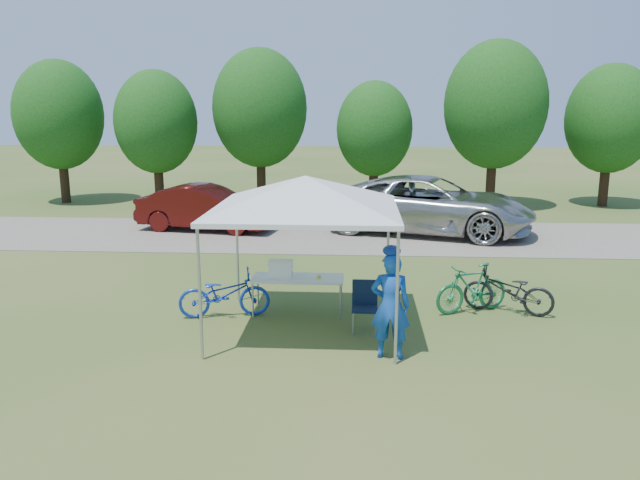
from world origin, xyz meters
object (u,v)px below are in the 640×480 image
at_px(minivan, 430,205).
at_px(cooler, 281,269).
at_px(sedan, 206,208).
at_px(folding_table, 298,279).
at_px(bike_dark, 508,291).
at_px(bike_green, 472,288).
at_px(folding_chair, 365,301).
at_px(bike_blue, 224,294).
at_px(cyclist, 390,306).

bearing_deg(minivan, cooler, 171.76).
distance_m(cooler, sedan, 8.52).
height_order(folding_table, sedan, sedan).
xyz_separation_m(cooler, bike_dark, (4.32, 0.25, -0.43)).
bearing_deg(bike_green, cooler, -110.20).
distance_m(folding_table, sedan, 8.65).
distance_m(folding_chair, minivan, 8.90).
height_order(folding_chair, bike_blue, bike_blue).
height_order(folding_chair, sedan, sedan).
relative_size(cooler, bike_green, 0.29).
xyz_separation_m(folding_chair, sedan, (-4.92, 8.64, 0.21)).
distance_m(bike_blue, sedan, 8.45).
bearing_deg(bike_green, minivan, 155.23).
xyz_separation_m(folding_table, bike_green, (3.32, 0.28, -0.20)).
bearing_deg(bike_dark, sedan, -114.71).
bearing_deg(folding_table, folding_chair, -32.31).
relative_size(bike_blue, bike_green, 1.09).
relative_size(cyclist, sedan, 0.39).
height_order(folding_table, minivan, minivan).
height_order(cyclist, sedan, cyclist).
relative_size(minivan, sedan, 1.46).
height_order(folding_table, cooler, cooler).
xyz_separation_m(folding_chair, cooler, (-1.58, 0.80, 0.36)).
distance_m(folding_table, cyclist, 2.62).
relative_size(bike_blue, sedan, 0.39).
bearing_deg(bike_dark, cyclist, -25.71).
bearing_deg(bike_green, bike_dark, 63.10).
xyz_separation_m(folding_chair, cyclist, (0.38, -1.24, 0.33)).
height_order(bike_green, sedan, sedan).
distance_m(folding_table, cooler, 0.38).
relative_size(folding_table, sedan, 0.40).
height_order(cooler, cyclist, cyclist).
xyz_separation_m(folding_chair, bike_green, (2.05, 1.08, -0.05)).
distance_m(bike_dark, minivan, 7.63).
distance_m(bike_green, bike_dark, 0.68).
relative_size(folding_table, cooler, 3.88).
relative_size(folding_chair, bike_green, 0.56).
bearing_deg(cyclist, sedan, -56.38).
distance_m(folding_chair, bike_green, 2.32).
relative_size(cyclist, bike_dark, 1.01).
bearing_deg(bike_green, folding_table, -109.77).
relative_size(folding_chair, minivan, 0.14).
bearing_deg(folding_table, bike_blue, -168.26).
bearing_deg(folding_chair, cyclist, -72.08).
distance_m(cyclist, bike_blue, 3.50).
relative_size(bike_dark, minivan, 0.27).
relative_size(folding_table, bike_blue, 1.02).
bearing_deg(bike_blue, folding_chair, -113.77).
relative_size(bike_blue, minivan, 0.27).
height_order(folding_table, bike_green, bike_green).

